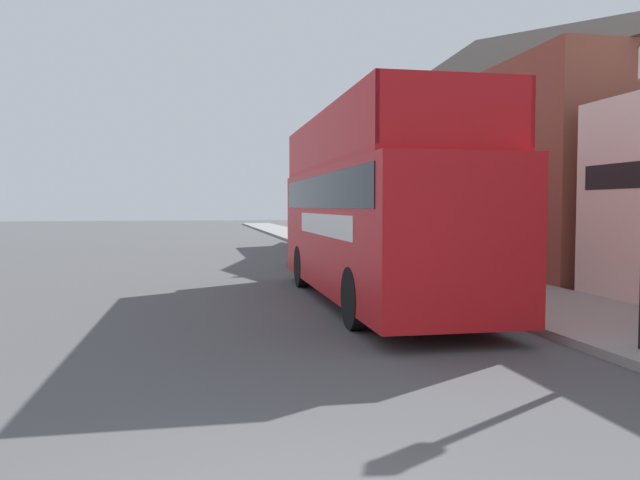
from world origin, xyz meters
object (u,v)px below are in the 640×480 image
Objects in this scene: tour_bus at (373,217)px; lamp_post_second at (439,154)px; parked_car_ahead_of_bus at (325,249)px; lamp_post_third at (367,173)px.

lamp_post_second is (2.12, 1.40, 1.55)m from tour_bus.
lamp_post_third reaches higher than parked_car_ahead_of_bus.
parked_car_ahead_of_bus is 0.87× the size of lamp_post_third.
lamp_post_second is at bearing -91.11° from lamp_post_third.
lamp_post_third is at bearing 75.79° from tour_bus.
tour_bus is 2.98m from lamp_post_second.
lamp_post_second is 7.15m from lamp_post_third.
tour_bus is 8.96m from lamp_post_third.
parked_car_ahead_of_bus is at bearing 104.14° from lamp_post_second.
tour_bus is at bearing -96.46° from parked_car_ahead_of_bus.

